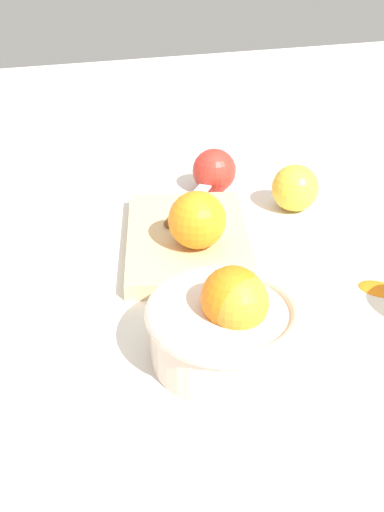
% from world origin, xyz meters
% --- Properties ---
extents(ground_plane, '(2.40, 2.40, 0.00)m').
position_xyz_m(ground_plane, '(0.00, 0.00, 0.00)').
color(ground_plane, silver).
extents(bowl, '(0.17, 0.17, 0.11)m').
position_xyz_m(bowl, '(-0.17, 0.08, 0.05)').
color(bowl, beige).
rests_on(bowl, ground_plane).
extents(cutting_board, '(0.29, 0.23, 0.02)m').
position_xyz_m(cutting_board, '(0.07, 0.05, 0.01)').
color(cutting_board, '#DBB77F').
rests_on(cutting_board, ground_plane).
extents(orange_on_board, '(0.08, 0.08, 0.08)m').
position_xyz_m(orange_on_board, '(0.04, 0.05, 0.06)').
color(orange_on_board, orange).
rests_on(orange_on_board, cutting_board).
extents(knife, '(0.13, 0.11, 0.01)m').
position_xyz_m(knife, '(0.14, 0.04, 0.03)').
color(knife, silver).
rests_on(knife, cutting_board).
extents(apple_front_right, '(0.07, 0.07, 0.07)m').
position_xyz_m(apple_front_right, '(0.14, -0.14, 0.04)').
color(apple_front_right, gold).
rests_on(apple_front_right, ground_plane).
extents(apple_front_right_2, '(0.07, 0.07, 0.07)m').
position_xyz_m(apple_front_right_2, '(0.24, -0.04, 0.04)').
color(apple_front_right_2, red).
rests_on(apple_front_right_2, ground_plane).
extents(citrus_peel, '(0.06, 0.06, 0.01)m').
position_xyz_m(citrus_peel, '(-0.10, -0.14, 0.00)').
color(citrus_peel, orange).
rests_on(citrus_peel, ground_plane).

